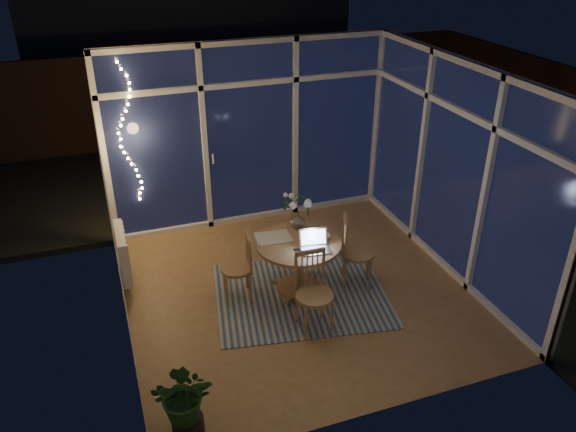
% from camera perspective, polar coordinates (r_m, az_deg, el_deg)
% --- Properties ---
extents(floor, '(4.00, 4.00, 0.00)m').
position_cam_1_polar(floor, '(6.83, 1.14, -7.51)').
color(floor, '#91613F').
rests_on(floor, ground).
extents(ceiling, '(4.00, 4.00, 0.00)m').
position_cam_1_polar(ceiling, '(5.71, 1.40, 14.16)').
color(ceiling, silver).
rests_on(ceiling, wall_back).
extents(wall_back, '(4.00, 0.04, 2.60)m').
position_cam_1_polar(wall_back, '(7.92, -3.91, 8.31)').
color(wall_back, beige).
rests_on(wall_back, floor).
extents(wall_front, '(4.00, 0.04, 2.60)m').
position_cam_1_polar(wall_front, '(4.61, 10.14, -7.97)').
color(wall_front, beige).
rests_on(wall_front, floor).
extents(wall_left, '(0.04, 4.00, 2.60)m').
position_cam_1_polar(wall_left, '(5.83, -17.46, -0.63)').
color(wall_left, beige).
rests_on(wall_left, floor).
extents(wall_right, '(0.04, 4.00, 2.60)m').
position_cam_1_polar(wall_right, '(7.06, 16.68, 4.62)').
color(wall_right, beige).
rests_on(wall_right, floor).
extents(window_wall_back, '(4.00, 0.10, 2.60)m').
position_cam_1_polar(window_wall_back, '(7.88, -3.82, 8.22)').
color(window_wall_back, white).
rests_on(window_wall_back, floor).
extents(window_wall_right, '(0.10, 4.00, 2.60)m').
position_cam_1_polar(window_wall_right, '(7.04, 16.41, 4.58)').
color(window_wall_right, white).
rests_on(window_wall_right, floor).
extents(radiator, '(0.10, 0.70, 0.58)m').
position_cam_1_polar(radiator, '(7.06, -16.45, -3.62)').
color(radiator, silver).
rests_on(radiator, wall_left).
extents(fairy_lights, '(0.24, 0.10, 1.85)m').
position_cam_1_polar(fairy_lights, '(7.48, -16.05, 7.89)').
color(fairy_lights, '#FEC565').
rests_on(fairy_lights, window_wall_back).
extents(garden_patio, '(12.00, 6.00, 0.10)m').
position_cam_1_polar(garden_patio, '(11.23, -5.48, 6.97)').
color(garden_patio, black).
rests_on(garden_patio, ground).
extents(garden_fence, '(11.00, 0.08, 1.80)m').
position_cam_1_polar(garden_fence, '(11.29, -8.87, 12.02)').
color(garden_fence, '#381E14').
rests_on(garden_fence, ground).
extents(neighbour_roof, '(7.00, 3.00, 2.20)m').
position_cam_1_polar(neighbour_roof, '(13.98, -10.66, 20.44)').
color(neighbour_roof, '#33373E').
rests_on(neighbour_roof, ground).
extents(garden_shrubs, '(0.90, 0.90, 0.90)m').
position_cam_1_polar(garden_shrubs, '(9.35, -10.87, 5.48)').
color(garden_shrubs, '#173216').
rests_on(garden_shrubs, ground).
extents(rug, '(2.26, 1.93, 0.01)m').
position_cam_1_polar(rug, '(6.74, 1.31, -7.98)').
color(rug, '#B4AA92').
rests_on(rug, floor).
extents(dining_table, '(1.15, 1.15, 0.68)m').
position_cam_1_polar(dining_table, '(6.63, 1.04, -5.18)').
color(dining_table, '#9C7B46').
rests_on(dining_table, floor).
extents(chair_left, '(0.44, 0.44, 0.85)m').
position_cam_1_polar(chair_left, '(6.50, -5.27, -5.17)').
color(chair_left, '#9C7B46').
rests_on(chair_left, floor).
extents(chair_right, '(0.56, 0.56, 0.92)m').
position_cam_1_polar(chair_right, '(6.74, 7.10, -3.59)').
color(chair_right, '#9C7B46').
rests_on(chair_right, floor).
extents(chair_front, '(0.44, 0.44, 0.92)m').
position_cam_1_polar(chair_front, '(5.98, 2.72, -7.92)').
color(chair_front, '#9C7B46').
rests_on(chair_front, floor).
extents(laptop, '(0.36, 0.32, 0.24)m').
position_cam_1_polar(laptop, '(6.24, 2.83, -2.59)').
color(laptop, '#BBBBC0').
rests_on(laptop, dining_table).
extents(flower_vase, '(0.23, 0.23, 0.21)m').
position_cam_1_polar(flower_vase, '(6.70, 0.96, -0.37)').
color(flower_vase, white).
rests_on(flower_vase, dining_table).
extents(bowl, '(0.18, 0.18, 0.04)m').
position_cam_1_polar(bowl, '(6.54, 3.70, -2.06)').
color(bowl, silver).
rests_on(bowl, dining_table).
extents(newspapers, '(0.40, 0.32, 0.01)m').
position_cam_1_polar(newspapers, '(6.50, -1.67, -2.34)').
color(newspapers, beige).
rests_on(newspapers, dining_table).
extents(phone, '(0.11, 0.07, 0.01)m').
position_cam_1_polar(phone, '(6.31, 1.04, -3.42)').
color(phone, black).
rests_on(phone, dining_table).
extents(potted_plant, '(0.65, 0.60, 0.76)m').
position_cam_1_polar(potted_plant, '(5.06, -10.40, -17.90)').
color(potted_plant, '#18451B').
rests_on(potted_plant, floor).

